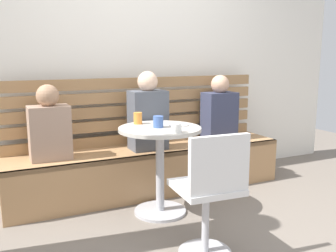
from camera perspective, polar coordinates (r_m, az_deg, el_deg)
name	(u,v)px	position (r m, az deg, el deg)	size (l,w,h in m)	color
ground	(216,245)	(2.84, 7.23, -17.26)	(8.00, 8.00, 0.00)	#70665B
back_wall	(132,42)	(3.99, -5.42, 12.39)	(5.20, 0.10, 2.90)	white
booth_bench	(150,170)	(3.74, -2.73, -6.54)	(2.70, 0.52, 0.44)	#A87C51
booth_backrest	(140,110)	(3.84, -4.21, 2.39)	(2.65, 0.04, 0.66)	#9A7249
cafe_table	(160,153)	(3.16, -1.22, -4.14)	(0.68, 0.68, 0.74)	#ADADB2
white_chair	(211,191)	(2.48, 6.41, -9.66)	(0.43, 0.43, 0.85)	#ADADB2
person_adult	(148,115)	(3.58, -3.03, 1.69)	(0.34, 0.22, 0.74)	#4C515B
person_child_left	(219,111)	(4.04, 7.72, 2.23)	(0.34, 0.22, 0.68)	#333851
person_child_middle	(49,127)	(3.38, -17.37, -0.09)	(0.34, 0.22, 0.64)	#9E7F6B
cup_mug_blue	(158,122)	(3.09, -1.48, 0.64)	(0.08, 0.08, 0.10)	#3D5B9E
cup_tumbler_orange	(138,118)	(3.26, -4.54, 1.17)	(0.07, 0.07, 0.10)	orange
cup_ceramic_white	(176,128)	(2.89, 1.27, -0.30)	(0.08, 0.08, 0.07)	white
plate_small	(179,125)	(3.18, 1.60, 0.17)	(0.17, 0.17, 0.01)	white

